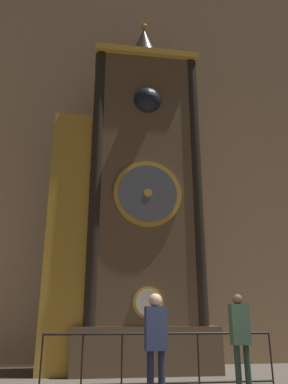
{
  "coord_description": "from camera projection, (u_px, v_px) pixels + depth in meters",
  "views": [
    {
      "loc": [
        -1.8,
        -5.59,
        1.31
      ],
      "look_at": [
        -0.39,
        4.52,
        4.73
      ],
      "focal_mm": 35.0,
      "sensor_mm": 36.0,
      "label": 1
    }
  ],
  "objects": [
    {
      "name": "visitor_far",
      "position": [
        240.0,
        333.0,
        6.94
      ],
      "size": [
        0.35,
        0.23,
        1.73
      ],
      "rotation": [
        0.0,
        0.0,
        -0.03
      ],
      "color": "#213427",
      "rests_on": "ground_plane"
    },
    {
      "name": "cathedral_back_wall",
      "position": [
        147.0,
        130.0,
        13.15
      ],
      "size": [
        24.0,
        0.32,
        15.12
      ],
      "color": "#997A5B",
      "rests_on": "ground_plane"
    },
    {
      "name": "railing_fence",
      "position": [
        161.0,
        356.0,
        7.59
      ],
      "size": [
        4.76,
        0.05,
        1.01
      ],
      "color": "black",
      "rests_on": "ground_plane"
    },
    {
      "name": "clock_tower",
      "position": [
        132.0,
        200.0,
        10.61
      ],
      "size": [
        4.42,
        1.84,
        10.73
      ],
      "color": "brown",
      "rests_on": "ground_plane"
    },
    {
      "name": "visitor_near",
      "position": [
        156.0,
        336.0,
        6.03
      ],
      "size": [
        0.35,
        0.23,
        1.69
      ],
      "rotation": [
        0.0,
        0.0,
        0.03
      ],
      "color": "#1B213A",
      "rests_on": "ground_plane"
    }
  ]
}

